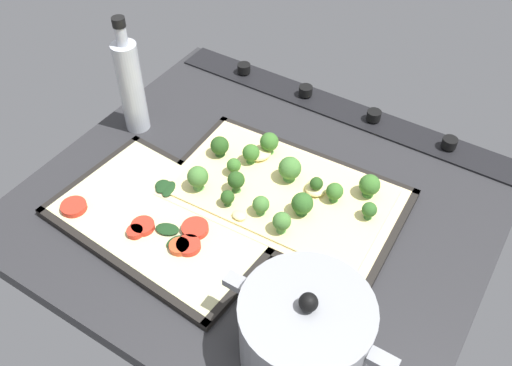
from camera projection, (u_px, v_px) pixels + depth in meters
ground_plane at (260, 207)px, 96.37cm from camera, size 75.72×66.78×3.00cm
stove_control_panel at (338, 107)px, 112.62cm from camera, size 72.69×7.00×2.60cm
baking_tray_front at (283, 197)px, 95.44cm from camera, size 40.99×26.44×1.30cm
broccoli_pizza at (281, 189)px, 94.49cm from camera, size 38.50×23.95×5.91cm
baking_tray_back at (166, 220)px, 91.79cm from camera, size 38.25×25.82×1.30cm
veggie_pizza_back at (164, 219)px, 91.09cm from camera, size 35.69×23.26×1.90cm
cooking_pot at (305, 333)px, 71.15cm from camera, size 23.95×17.09×14.27cm
oil_bottle at (131, 85)px, 102.28cm from camera, size 4.59×4.59×23.31cm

